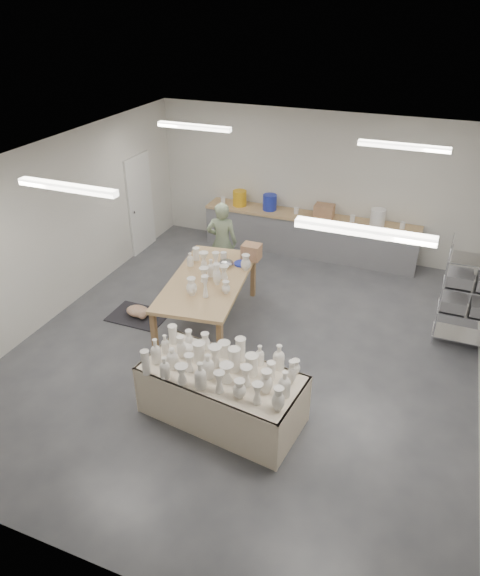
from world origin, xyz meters
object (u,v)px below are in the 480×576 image
at_px(work_table, 213,277).
at_px(red_stool, 228,260).
at_px(drying_table, 222,391).
at_px(potter, 222,242).

height_order(work_table, red_stool, work_table).
bearing_deg(work_table, red_stool, 97.72).
distance_m(drying_table, work_table, 2.37).
relative_size(drying_table, red_stool, 4.95).
relative_size(potter, red_stool, 3.60).
bearing_deg(work_table, potter, 100.42).
height_order(drying_table, red_stool, drying_table).
xyz_separation_m(drying_table, potter, (-1.52, 3.52, 0.38)).
bearing_deg(potter, drying_table, 97.93).
distance_m(drying_table, red_stool, 4.09).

